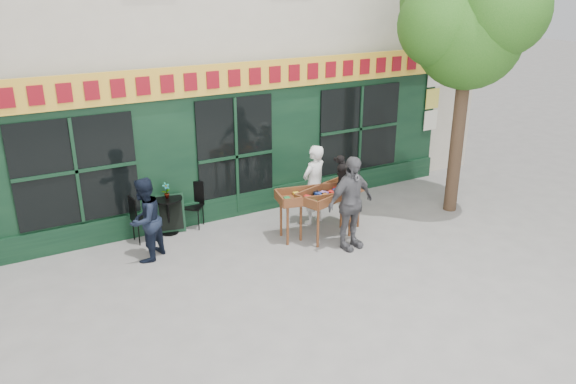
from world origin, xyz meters
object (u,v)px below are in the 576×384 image
object	(u,v)px
man_left	(145,220)
book_cart_center	(331,196)
bistro_table	(168,208)
woman	(314,185)
book_cart_right	(316,198)
man_right	(351,203)
dog	(348,171)

from	to	relation	value
man_left	book_cart_center	bearing A→B (deg)	128.20
bistro_table	man_left	xyz separation A→B (m)	(-0.70, -0.90, 0.24)
book_cart_center	bistro_table	bearing A→B (deg)	132.74
woman	book_cart_right	bearing A→B (deg)	43.76
book_cart_right	woman	bearing A→B (deg)	73.10
book_cart_center	man_left	bearing A→B (deg)	150.93
book_cart_right	man_right	world-z (taller)	man_right
bistro_table	book_cart_right	bearing A→B (deg)	-31.99
woman	man_right	bearing A→B (deg)	71.10
woman	bistro_table	size ratio (longest dim) A/B	2.23
man_right	book_cart_right	bearing A→B (deg)	103.48
woman	bistro_table	distance (m)	3.02
dog	book_cart_right	size ratio (longest dim) A/B	0.38
woman	man_left	xyz separation A→B (m)	(-3.54, 0.06, -0.06)
book_cart_center	man_left	size ratio (longest dim) A/B	1.03
man_left	woman	bearing A→B (deg)	138.56
dog	man_left	size ratio (longest dim) A/B	0.38
book_cart_center	man_left	xyz separation A→B (m)	(-3.54, 0.71, -0.04)
book_cart_right	man_left	xyz separation A→B (m)	(-3.21, 0.67, -0.04)
book_cart_center	book_cart_right	world-z (taller)	same
book_cart_right	man_right	size ratio (longest dim) A/B	0.87
dog	man_right	bearing A→B (deg)	-137.75
book_cart_center	dog	bearing A→B (deg)	-25.79
man_right	woman	bearing A→B (deg)	80.43
dog	man_right	world-z (taller)	man_right
woman	bistro_table	world-z (taller)	woman
man_right	bistro_table	world-z (taller)	man_right
man_right	man_left	bearing A→B (deg)	149.67
woman	book_cart_right	size ratio (longest dim) A/B	1.06
dog	man_left	bearing A→B (deg)	151.22
book_cart_center	woman	distance (m)	0.65
man_right	man_left	xyz separation A→B (m)	(-3.51, 1.42, -0.13)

